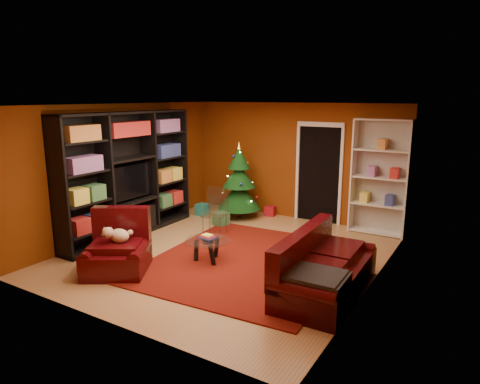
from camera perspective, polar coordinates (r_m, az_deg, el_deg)
The scene contains 18 objects.
floor at distance 7.69m, azimuth -1.56°, elevation -8.40°, with size 5.00×5.50×0.05m, color #A87546.
ceiling at distance 7.18m, azimuth -1.69°, elevation 11.74°, with size 5.00×5.50×0.05m, color silver.
wall_back at distance 9.73m, azimuth 7.29°, elevation 4.07°, with size 5.00×0.05×2.60m, color #76330C.
wall_left at distance 8.93m, azimuth -15.39°, elevation 2.93°, with size 0.05×5.50×2.60m, color #76330C.
wall_right at distance 6.35m, azimuth 17.91°, elevation -1.08°, with size 0.05×5.50×2.60m, color #76330C.
doorway at distance 9.51m, azimuth 10.44°, elevation 2.23°, with size 1.06×0.60×2.16m, color black, non-canonical shape.
rug at distance 7.32m, azimuth 1.04°, elevation -9.22°, with size 3.03×3.53×0.02m, color #66130A.
media_unit at distance 8.69m, azimuth -14.71°, elevation 2.23°, with size 0.49×3.20×2.45m, color black, non-canonical shape.
christmas_tree at distance 9.70m, azimuth -0.13°, elevation 1.45°, with size 0.98×0.98×1.75m, color #0B3610, non-canonical shape.
gift_box_teal at distance 10.10m, azimuth -5.03°, elevation -2.33°, with size 0.27×0.27×0.27m, color #1C7269.
gift_box_green at distance 9.28m, azimuth -2.57°, elevation -3.59°, with size 0.29×0.29×0.29m, color #317646.
gift_box_red at distance 10.03m, azimuth 4.02°, elevation -2.54°, with size 0.23×0.23×0.23m, color maroon.
white_bookshelf at distance 8.96m, azimuth 18.18°, elevation 1.84°, with size 1.10×0.40×2.37m, color white, non-canonical shape.
armchair at distance 7.06m, azimuth -16.17°, elevation -7.25°, with size 1.02×1.02×0.79m, color black, non-canonical shape.
dog at distance 7.03m, azimuth -15.76°, elevation -5.64°, with size 0.40×0.30×0.26m, color beige, non-canonical shape.
sofa at distance 6.22m, azimuth 11.54°, elevation -9.29°, with size 2.06×0.93×0.89m, color black, non-canonical shape.
coffee_table at distance 7.29m, azimuth -4.26°, elevation -7.78°, with size 0.76×0.76×0.47m, color gray, non-canonical shape.
acrylic_chair at distance 8.54m, azimuth -3.41°, elevation -3.04°, with size 0.44×0.48×0.86m, color #66605B, non-canonical shape.
Camera 1 is at (3.90, -6.03, 2.75)m, focal length 32.00 mm.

